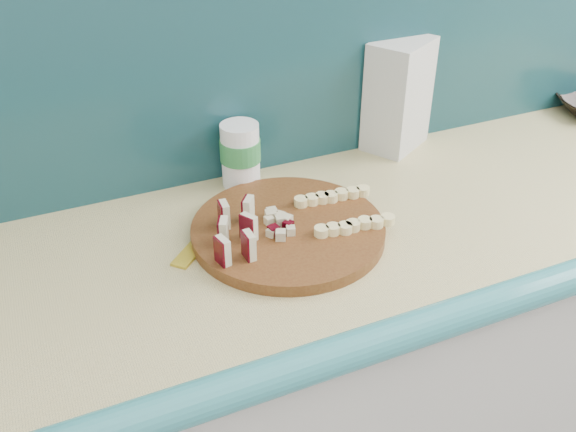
% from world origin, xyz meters
% --- Properties ---
extents(kitchen_counter, '(2.20, 0.63, 0.91)m').
position_xyz_m(kitchen_counter, '(0.10, 1.50, 0.46)').
color(kitchen_counter, beige).
rests_on(kitchen_counter, ground).
extents(backsplash, '(2.20, 0.02, 0.50)m').
position_xyz_m(backsplash, '(0.10, 1.79, 1.16)').
color(backsplash, teal).
rests_on(backsplash, kitchen_counter).
extents(cutting_board, '(0.39, 0.39, 0.02)m').
position_xyz_m(cutting_board, '(-0.04, 1.51, 0.92)').
color(cutting_board, '#4D2510').
rests_on(cutting_board, kitchen_counter).
extents(apple_wedges, '(0.10, 0.14, 0.05)m').
position_xyz_m(apple_wedges, '(-0.15, 1.50, 0.96)').
color(apple_wedges, beige).
rests_on(apple_wedges, cutting_board).
extents(apple_chunks, '(0.06, 0.06, 0.02)m').
position_xyz_m(apple_chunks, '(-0.07, 1.52, 0.94)').
color(apple_chunks, beige).
rests_on(apple_chunks, cutting_board).
extents(banana_slices, '(0.17, 0.15, 0.02)m').
position_xyz_m(banana_slices, '(0.07, 1.51, 0.94)').
color(banana_slices, '#FDEA9B').
rests_on(banana_slices, cutting_board).
extents(flour_bag, '(0.18, 0.16, 0.25)m').
position_xyz_m(flour_bag, '(0.34, 1.76, 1.04)').
color(flour_bag, silver).
rests_on(flour_bag, kitchen_counter).
extents(canister, '(0.08, 0.08, 0.14)m').
position_xyz_m(canister, '(-0.05, 1.73, 0.98)').
color(canister, white).
rests_on(canister, kitchen_counter).
extents(banana_peel, '(0.20, 0.17, 0.01)m').
position_xyz_m(banana_peel, '(-0.16, 1.55, 0.91)').
color(banana_peel, yellow).
rests_on(banana_peel, kitchen_counter).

